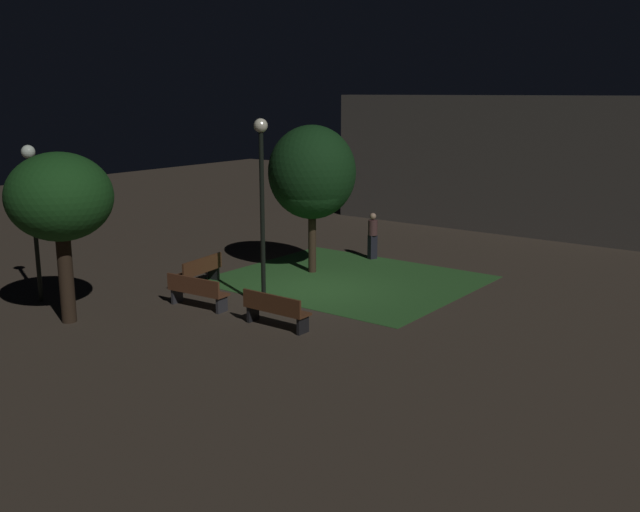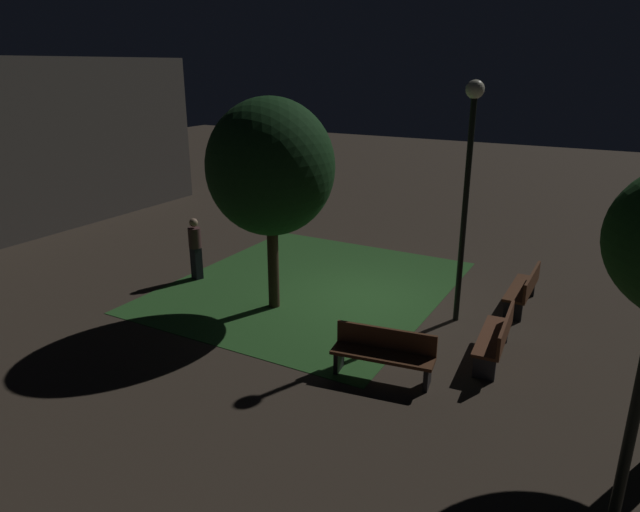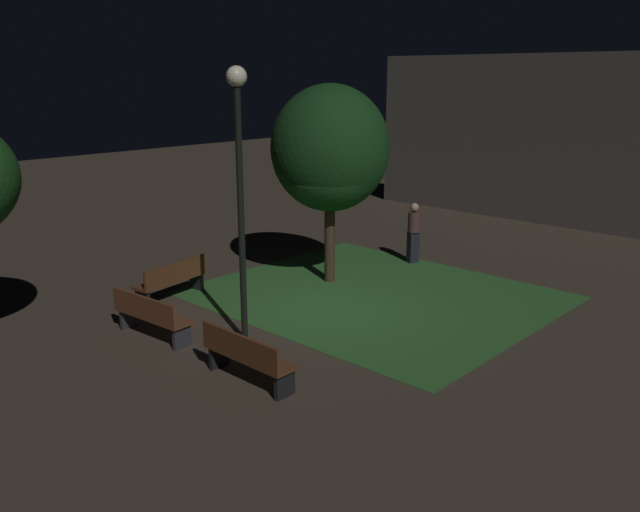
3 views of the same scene
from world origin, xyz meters
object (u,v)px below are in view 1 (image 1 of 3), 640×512
at_px(tree_lawn_side, 60,199).
at_px(lamp_post_plaza_east, 262,183).
at_px(bench_corner, 275,309).
at_px(tree_tall_center, 312,173).
at_px(bench_front_left, 199,270).
at_px(bench_lawn_edge, 197,291).
at_px(pedestrian, 373,235).
at_px(lamp_post_plaza_west, 32,196).

distance_m(tree_lawn_side, lamp_post_plaza_east, 4.97).
xyz_separation_m(bench_corner, tree_tall_center, (-2.70, 4.99, 2.71)).
xyz_separation_m(tree_lawn_side, lamp_post_plaza_east, (3.08, 3.90, 0.22)).
bearing_deg(bench_front_left, bench_lawn_edge, -45.35).
relative_size(tree_tall_center, lamp_post_plaza_east, 0.93).
bearing_deg(pedestrian, tree_lawn_side, -102.28).
bearing_deg(bench_corner, lamp_post_plaza_east, 140.27).
bearing_deg(lamp_post_plaza_west, lamp_post_plaza_east, 31.69).
bearing_deg(lamp_post_plaza_west, tree_lawn_side, -15.64).
height_order(bench_lawn_edge, pedestrian, pedestrian).
height_order(bench_front_left, tree_tall_center, tree_tall_center).
height_order(bench_lawn_edge, tree_lawn_side, tree_lawn_side).
bearing_deg(tree_lawn_side, bench_lawn_edge, 58.04).
relative_size(bench_front_left, tree_tall_center, 0.40).
height_order(bench_lawn_edge, lamp_post_plaza_west, lamp_post_plaza_west).
xyz_separation_m(bench_front_left, tree_lawn_side, (-0.13, -4.35, 2.65)).
xyz_separation_m(tree_lawn_side, lamp_post_plaza_west, (-2.22, 0.62, -0.19)).
bearing_deg(lamp_post_plaza_west, bench_corner, 17.65).
xyz_separation_m(tree_tall_center, lamp_post_plaza_east, (1.32, -3.84, 0.16)).
distance_m(bench_front_left, pedestrian, 6.49).
xyz_separation_m(tree_lawn_side, tree_tall_center, (1.76, 7.74, 0.06)).
bearing_deg(bench_front_left, tree_tall_center, 64.31).
height_order(bench_corner, bench_front_left, same).
distance_m(bench_lawn_edge, bench_front_left, 2.26).
xyz_separation_m(bench_corner, tree_lawn_side, (-4.46, -2.75, 2.65)).
xyz_separation_m(bench_lawn_edge, tree_lawn_side, (-1.72, -2.75, 2.65)).
relative_size(lamp_post_plaza_west, lamp_post_plaza_east, 0.86).
height_order(bench_front_left, tree_lawn_side, tree_lawn_side).
bearing_deg(tree_tall_center, lamp_post_plaza_west, -119.23).
relative_size(tree_tall_center, pedestrian, 2.90).
distance_m(lamp_post_plaza_east, pedestrian, 7.08).
bearing_deg(bench_lawn_edge, pedestrian, 85.82).
xyz_separation_m(bench_lawn_edge, tree_tall_center, (0.04, 4.99, 2.71)).
xyz_separation_m(tree_lawn_side, pedestrian, (2.28, 10.47, -2.28)).
relative_size(bench_corner, tree_lawn_side, 0.42).
relative_size(tree_lawn_side, tree_tall_center, 0.91).
height_order(bench_corner, pedestrian, pedestrian).
relative_size(bench_corner, bench_front_left, 0.97).
bearing_deg(tree_lawn_side, bench_corner, 31.66).
relative_size(tree_lawn_side, lamp_post_plaza_east, 0.85).
height_order(bench_front_left, pedestrian, pedestrian).
height_order(tree_lawn_side, lamp_post_plaza_west, lamp_post_plaza_west).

